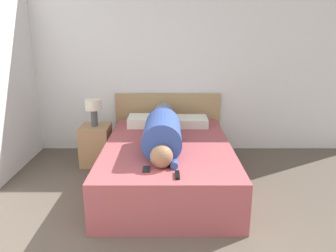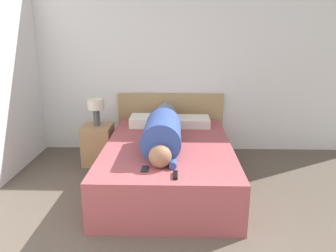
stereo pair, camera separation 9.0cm
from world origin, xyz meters
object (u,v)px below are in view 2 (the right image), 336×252
object	(u,v)px
pillow_near_headboard	(149,121)
cell_phone	(145,169)
nightstand	(98,144)
person_lying	(163,129)
pillow_second	(191,122)
table_lamp	(96,107)
bed	(168,164)
tv_remote	(175,175)

from	to	relation	value
pillow_near_headboard	cell_phone	distance (m)	1.47
nightstand	pillow_near_headboard	xyz separation A→B (m)	(0.67, 0.13, 0.29)
person_lying	pillow_second	size ratio (longest dim) A/B	3.71
person_lying	cell_phone	world-z (taller)	person_lying
pillow_near_headboard	nightstand	bearing A→B (deg)	-168.83
table_lamp	cell_phone	size ratio (longest dim) A/B	2.70
cell_phone	person_lying	bearing A→B (deg)	79.12
bed	pillow_near_headboard	distance (m)	0.85
nightstand	cell_phone	size ratio (longest dim) A/B	3.97
bed	tv_remote	xyz separation A→B (m)	(0.08, -0.86, 0.26)
tv_remote	cell_phone	bearing A→B (deg)	153.39
table_lamp	cell_phone	distance (m)	1.56
pillow_near_headboard	person_lying	bearing A→B (deg)	-73.71
pillow_near_headboard	pillow_second	distance (m)	0.56
table_lamp	nightstand	bearing A→B (deg)	0.00
nightstand	table_lamp	xyz separation A→B (m)	(0.00, 0.00, 0.51)
nightstand	person_lying	bearing A→B (deg)	-34.73
person_lying	nightstand	bearing A→B (deg)	145.27
person_lying	tv_remote	distance (m)	0.88
bed	table_lamp	xyz separation A→B (m)	(-0.95, 0.61, 0.52)
table_lamp	pillow_near_headboard	world-z (taller)	table_lamp
tv_remote	pillow_second	bearing A→B (deg)	82.80
nightstand	tv_remote	bearing A→B (deg)	-55.04
pillow_near_headboard	pillow_second	world-z (taller)	pillow_near_headboard
bed	cell_phone	xyz separation A→B (m)	(-0.19, -0.72, 0.25)
cell_phone	pillow_near_headboard	bearing A→B (deg)	93.17
pillow_second	cell_phone	xyz separation A→B (m)	(-0.48, -1.47, -0.05)
bed	nightstand	bearing A→B (deg)	147.22
pillow_second	cell_phone	bearing A→B (deg)	-108.13
table_lamp	pillow_second	size ratio (longest dim) A/B	0.74
nightstand	pillow_near_headboard	distance (m)	0.74
pillow_second	tv_remote	xyz separation A→B (m)	(-0.20, -1.61, -0.04)
bed	pillow_second	bearing A→B (deg)	68.94
person_lying	pillow_second	bearing A→B (deg)	65.46
cell_phone	bed	bearing A→B (deg)	74.98
nightstand	cell_phone	distance (m)	1.55
table_lamp	person_lying	distance (m)	1.09
pillow_second	nightstand	bearing A→B (deg)	-173.86
bed	nightstand	size ratio (longest dim) A/B	4.03
nightstand	table_lamp	bearing A→B (deg)	0.00
tv_remote	cell_phone	distance (m)	0.31
pillow_near_headboard	pillow_second	bearing A→B (deg)	-0.00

